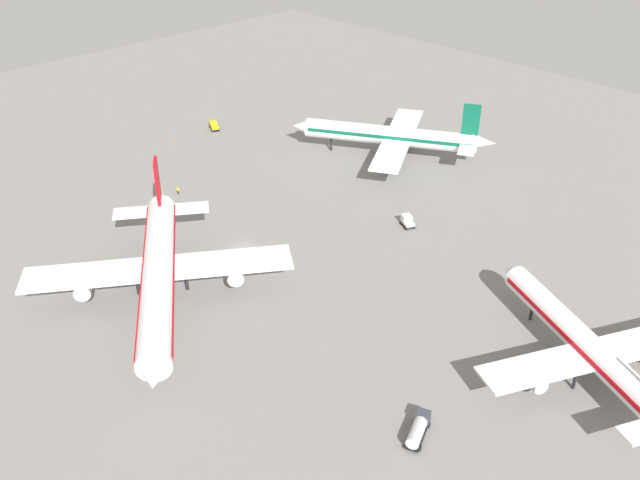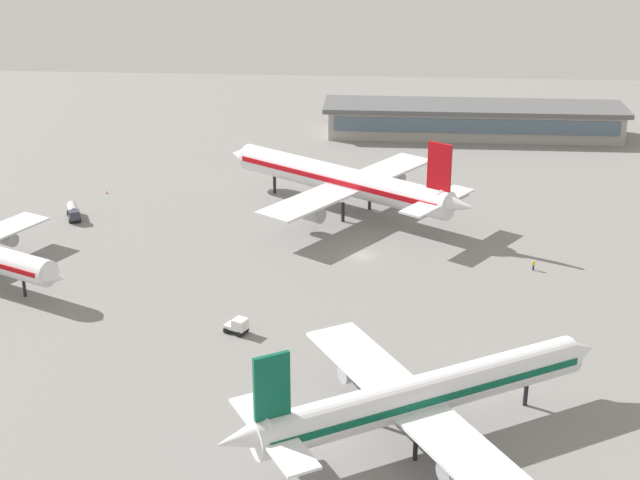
# 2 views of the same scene
# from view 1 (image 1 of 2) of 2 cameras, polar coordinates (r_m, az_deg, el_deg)

# --- Properties ---
(ground) EXTENTS (288.00, 288.00, 0.00)m
(ground) POSITION_cam_1_polar(r_m,az_deg,el_deg) (136.90, -6.28, -0.63)
(ground) COLOR gray
(airplane_at_gate) EXTENTS (45.46, 38.08, 15.36)m
(airplane_at_gate) POSITION_cam_1_polar(r_m,az_deg,el_deg) (173.27, 5.91, 8.48)
(airplane_at_gate) COLOR white
(airplane_at_gate) RESTS_ON ground
(airplane_taxiing) EXTENTS (49.62, 41.89, 17.42)m
(airplane_taxiing) POSITION_cam_1_polar(r_m,az_deg,el_deg) (120.63, -13.07, -2.52)
(airplane_taxiing) COLOR white
(airplane_taxiing) RESTS_ON ground
(airplane_distant) EXTENTS (42.26, 35.12, 13.78)m
(airplane_distant) POSITION_cam_1_polar(r_m,az_deg,el_deg) (111.04, 21.07, -8.13)
(airplane_distant) COLOR white
(airplane_distant) RESTS_ON ground
(pushback_tractor) EXTENTS (4.79, 3.68, 1.90)m
(pushback_tractor) POSITION_cam_1_polar(r_m,az_deg,el_deg) (193.31, -8.67, 9.24)
(pushback_tractor) COLOR black
(pushback_tractor) RESTS_ON ground
(fuel_truck) EXTENTS (4.23, 6.54, 2.50)m
(fuel_truck) POSITION_cam_1_polar(r_m,az_deg,el_deg) (97.68, 8.04, -15.09)
(fuel_truck) COLOR black
(fuel_truck) RESTS_ON ground
(baggage_tug) EXTENTS (3.71, 3.32, 2.30)m
(baggage_tug) POSITION_cam_1_polar(r_m,az_deg,el_deg) (144.09, 7.14, 1.56)
(baggage_tug) COLOR black
(baggage_tug) RESTS_ON ground
(ground_crew_worker) EXTENTS (0.52, 0.52, 1.67)m
(ground_crew_worker) POSITION_cam_1_polar(r_m,az_deg,el_deg) (159.07, -11.56, 3.99)
(ground_crew_worker) COLOR #1E2338
(ground_crew_worker) RESTS_ON ground
(safety_cone_mid_apron) EXTENTS (0.44, 0.44, 0.60)m
(safety_cone_mid_apron) POSITION_cam_1_polar(r_m,az_deg,el_deg) (186.06, -11.85, 7.83)
(safety_cone_mid_apron) COLOR #EA590C
(safety_cone_mid_apron) RESTS_ON ground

